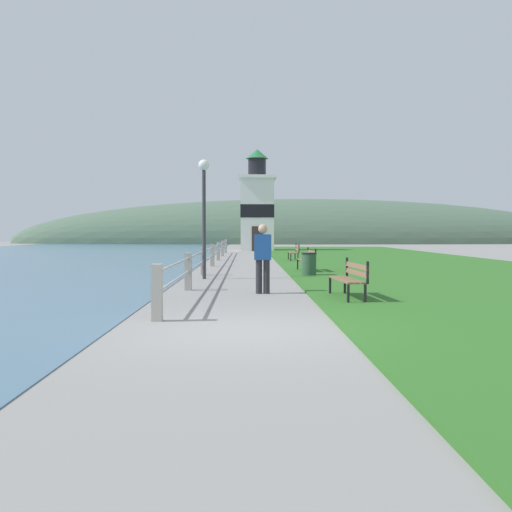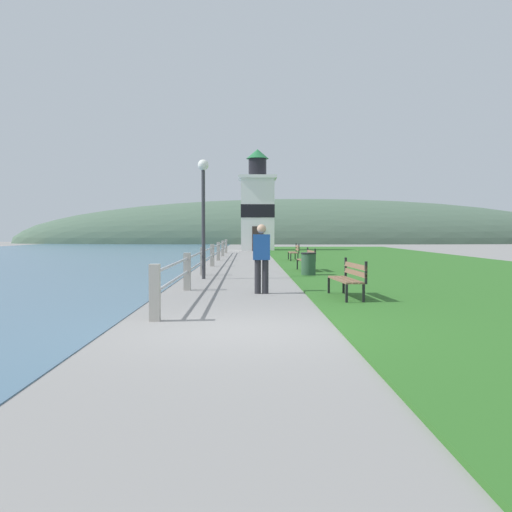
# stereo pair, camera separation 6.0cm
# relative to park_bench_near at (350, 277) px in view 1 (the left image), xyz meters

# --- Properties ---
(ground_plane) EXTENTS (160.00, 160.00, 0.00)m
(ground_plane) POSITION_rel_park_bench_near_xyz_m (-2.47, -4.03, -0.54)
(ground_plane) COLOR gray
(grass_verge) EXTENTS (12.00, 57.70, 0.06)m
(grass_verge) POSITION_rel_park_bench_near_xyz_m (5.13, 15.20, -0.51)
(grass_verge) COLOR #2D6623
(grass_verge) RESTS_ON ground_plane
(seawall_railing) EXTENTS (0.18, 31.88, 1.01)m
(seawall_railing) POSITION_rel_park_bench_near_xyz_m (-3.96, 12.82, 0.05)
(seawall_railing) COLOR #A8A399
(seawall_railing) RESTS_ON ground_plane
(park_bench_near) EXTENTS (0.60, 1.91, 0.94)m
(park_bench_near) POSITION_rel_park_bench_near_xyz_m (0.00, 0.00, 0.00)
(park_bench_near) COLOR brown
(park_bench_near) RESTS_ON ground_plane
(park_bench_midway) EXTENTS (0.58, 1.74, 0.94)m
(park_bench_midway) POSITION_rel_park_bench_near_xyz_m (-0.02, 8.96, -0.00)
(park_bench_midway) COLOR brown
(park_bench_midway) RESTS_ON ground_plane
(park_bench_far) EXTENTS (0.48, 1.98, 0.94)m
(park_bench_far) POSITION_rel_park_bench_near_xyz_m (0.14, 17.14, 0.00)
(park_bench_far) COLOR brown
(park_bench_far) RESTS_ON ground_plane
(lighthouse) EXTENTS (3.09, 3.09, 8.36)m
(lighthouse) POSITION_rel_park_bench_near_xyz_m (-1.57, 34.14, 3.01)
(lighthouse) COLOR white
(lighthouse) RESTS_ON ground_plane
(person_strolling) EXTENTS (0.44, 0.25, 1.76)m
(person_strolling) POSITION_rel_park_bench_near_xyz_m (-1.98, 1.39, 0.42)
(person_strolling) COLOR #28282D
(person_strolling) RESTS_ON ground_plane
(trash_bin) EXTENTS (0.54, 0.54, 0.84)m
(trash_bin) POSITION_rel_park_bench_near_xyz_m (-0.21, 6.83, -0.12)
(trash_bin) COLOR #2D5138
(trash_bin) RESTS_ON ground_plane
(lamp_post) EXTENTS (0.36, 0.36, 3.96)m
(lamp_post) POSITION_rel_park_bench_near_xyz_m (-3.81, 5.93, 2.20)
(lamp_post) COLOR #333338
(lamp_post) RESTS_ON ground_plane
(distant_hillside) EXTENTS (80.00, 16.00, 12.00)m
(distant_hillside) POSITION_rel_park_bench_near_xyz_m (5.53, 64.44, -0.54)
(distant_hillside) COLOR #4C6651
(distant_hillside) RESTS_ON ground_plane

